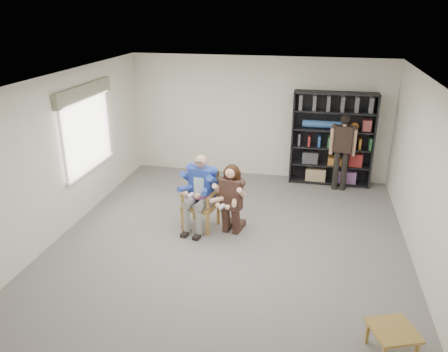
% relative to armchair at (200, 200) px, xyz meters
% --- Properties ---
extents(room_shell, '(6.00, 7.00, 2.80)m').
position_rel_armchair_xyz_m(room_shell, '(0.63, -0.59, 0.86)').
color(room_shell, white).
rests_on(room_shell, ground).
extents(floor, '(6.00, 7.00, 0.01)m').
position_rel_armchair_xyz_m(floor, '(0.63, -0.59, -0.54)').
color(floor, slate).
rests_on(floor, ground).
extents(window_left, '(0.16, 2.00, 1.75)m').
position_rel_armchair_xyz_m(window_left, '(-2.32, 0.41, 1.09)').
color(window_left, silver).
rests_on(window_left, room_shell).
extents(armchair, '(0.73, 0.72, 1.09)m').
position_rel_armchair_xyz_m(armchair, '(0.00, 0.00, 0.00)').
color(armchair, olive).
rests_on(armchair, floor).
extents(seated_man, '(0.76, 0.95, 1.41)m').
position_rel_armchair_xyz_m(seated_man, '(0.00, 0.00, 0.16)').
color(seated_man, '#20349A').
rests_on(seated_man, floor).
extents(kneeling_woman, '(0.70, 0.96, 1.29)m').
position_rel_armchair_xyz_m(kneeling_woman, '(0.58, -0.12, 0.10)').
color(kneeling_woman, '#321B18').
rests_on(kneeling_woman, floor).
extents(bookshelf, '(1.80, 0.38, 2.10)m').
position_rel_armchair_xyz_m(bookshelf, '(2.33, 2.69, 0.51)').
color(bookshelf, black).
rests_on(bookshelf, floor).
extents(standing_man, '(0.55, 0.33, 1.71)m').
position_rel_armchair_xyz_m(standing_man, '(2.55, 2.35, 0.31)').
color(standing_man, black).
rests_on(standing_man, floor).
extents(side_table, '(0.65, 0.65, 0.35)m').
position_rel_armchair_xyz_m(side_table, '(3.00, -2.57, -0.37)').
color(side_table, olive).
rests_on(side_table, floor).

